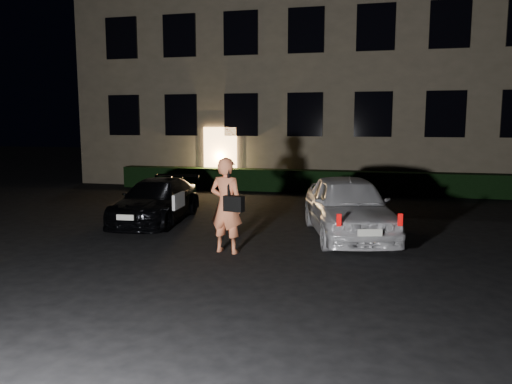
# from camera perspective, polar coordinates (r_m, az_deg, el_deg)

# --- Properties ---
(ground) EXTENTS (80.00, 80.00, 0.00)m
(ground) POSITION_cam_1_polar(r_m,az_deg,el_deg) (9.57, -3.84, -8.40)
(ground) COLOR black
(ground) RESTS_ON ground
(building) EXTENTS (20.00, 8.11, 12.00)m
(building) POSITION_cam_1_polar(r_m,az_deg,el_deg) (24.14, 7.10, 15.76)
(building) COLOR #695E4B
(building) RESTS_ON ground
(hedge) EXTENTS (15.00, 0.70, 0.85)m
(hedge) POSITION_cam_1_polar(r_m,az_deg,el_deg) (19.59, 5.34, 1.27)
(hedge) COLOR black
(hedge) RESTS_ON ground
(sedan) EXTENTS (1.95, 4.13, 1.15)m
(sedan) POSITION_cam_1_polar(r_m,az_deg,el_deg) (13.86, -11.31, -0.98)
(sedan) COLOR black
(sedan) RESTS_ON ground
(hatch) EXTENTS (2.76, 4.57, 1.46)m
(hatch) POSITION_cam_1_polar(r_m,az_deg,el_deg) (12.02, 10.47, -1.59)
(hatch) COLOR silver
(hatch) RESTS_ON ground
(man) EXTENTS (0.84, 0.61, 1.99)m
(man) POSITION_cam_1_polar(r_m,az_deg,el_deg) (10.30, -3.38, -1.52)
(man) COLOR #FD8656
(man) RESTS_ON ground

